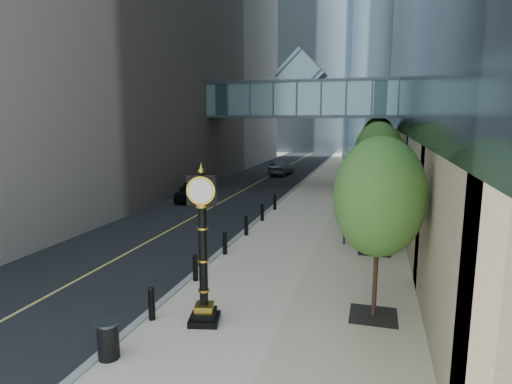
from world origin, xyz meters
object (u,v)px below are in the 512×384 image
(trash_bin, at_px, (108,341))
(car_near, at_px, (193,190))
(pedestrian, at_px, (344,214))
(street_clock, at_px, (203,258))
(car_far, at_px, (282,168))

(trash_bin, xyz_separation_m, car_near, (-6.51, 19.94, 0.26))
(trash_bin, xyz_separation_m, pedestrian, (4.68, 14.03, 0.43))
(pedestrian, height_order, car_near, pedestrian)
(car_near, bearing_deg, trash_bin, -77.05)
(car_near, bearing_deg, street_clock, -70.44)
(car_near, bearing_deg, pedestrian, -32.95)
(street_clock, distance_m, car_near, 19.36)
(pedestrian, bearing_deg, car_near, -23.43)
(trash_bin, distance_m, pedestrian, 14.80)
(car_near, distance_m, car_far, 15.72)
(street_clock, height_order, car_near, street_clock)
(street_clock, distance_m, car_far, 33.30)
(pedestrian, bearing_deg, trash_bin, 75.93)
(pedestrian, bearing_deg, car_far, -65.20)
(car_near, height_order, car_far, car_near)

